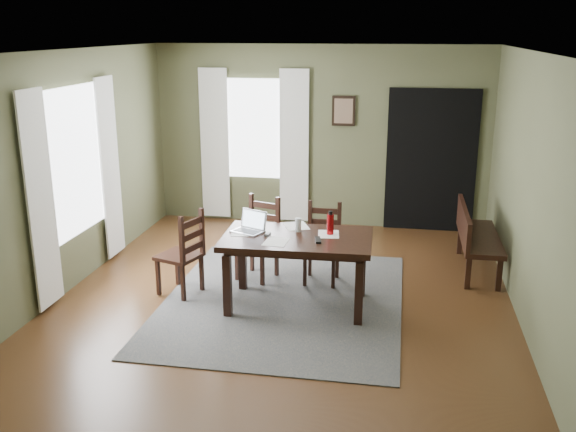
% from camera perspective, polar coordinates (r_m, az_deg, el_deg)
% --- Properties ---
extents(ground, '(5.00, 6.00, 0.01)m').
position_cam_1_polar(ground, '(7.21, -0.42, -7.58)').
color(ground, '#492C16').
extents(room_shell, '(5.02, 6.02, 2.71)m').
position_cam_1_polar(room_shell, '(6.68, -0.46, 6.73)').
color(room_shell, '#505437').
rests_on(room_shell, ground).
extents(rug, '(2.60, 3.20, 0.01)m').
position_cam_1_polar(rug, '(7.21, -0.42, -7.50)').
color(rug, '#464646').
rests_on(rug, ground).
extents(dining_table, '(1.60, 0.99, 0.79)m').
position_cam_1_polar(dining_table, '(6.83, 0.82, -2.60)').
color(dining_table, black).
rests_on(dining_table, rug).
extents(chair_end, '(0.54, 0.54, 0.98)m').
position_cam_1_polar(chair_end, '(7.30, -9.33, -3.37)').
color(chair_end, black).
rests_on(chair_end, rug).
extents(chair_back_left, '(0.54, 0.54, 0.98)m').
position_cam_1_polar(chair_back_left, '(7.71, -2.59, -2.07)').
color(chair_back_left, black).
rests_on(chair_back_left, rug).
extents(chair_back_right, '(0.43, 0.43, 0.94)m').
position_cam_1_polar(chair_back_right, '(7.60, 3.08, -2.52)').
color(chair_back_right, black).
rests_on(chair_back_right, rug).
extents(bench, '(0.46, 1.43, 0.81)m').
position_cam_1_polar(bench, '(8.24, 16.20, -1.53)').
color(bench, black).
rests_on(bench, ground).
extents(laptop, '(0.40, 0.37, 0.22)m').
position_cam_1_polar(laptop, '(6.97, -3.37, -0.90)').
color(laptop, '#B7B7BC').
rests_on(laptop, dining_table).
extents(computer_mouse, '(0.06, 0.09, 0.03)m').
position_cam_1_polar(computer_mouse, '(6.82, -1.83, -1.65)').
color(computer_mouse, '#3F3F42').
rests_on(computer_mouse, dining_table).
extents(tv_remote, '(0.09, 0.20, 0.02)m').
position_cam_1_polar(tv_remote, '(6.66, 2.68, -2.14)').
color(tv_remote, black).
rests_on(tv_remote, dining_table).
extents(drinking_glass, '(0.08, 0.08, 0.15)m').
position_cam_1_polar(drinking_glass, '(6.94, 0.92, -0.80)').
color(drinking_glass, silver).
rests_on(drinking_glass, dining_table).
extents(water_bottle, '(0.09, 0.09, 0.26)m').
position_cam_1_polar(water_bottle, '(6.85, 3.78, -0.69)').
color(water_bottle, '#9B0B0F').
rests_on(water_bottle, dining_table).
extents(paper_a, '(0.24, 0.30, 0.00)m').
position_cam_1_polar(paper_a, '(6.94, -4.23, -1.48)').
color(paper_a, white).
rests_on(paper_a, dining_table).
extents(paper_c, '(0.35, 0.39, 0.00)m').
position_cam_1_polar(paper_c, '(7.15, 0.73, -0.89)').
color(paper_c, white).
rests_on(paper_c, dining_table).
extents(paper_d, '(0.25, 0.31, 0.00)m').
position_cam_1_polar(paper_d, '(6.88, 3.62, -1.62)').
color(paper_d, white).
rests_on(paper_d, dining_table).
extents(paper_e, '(0.25, 0.32, 0.00)m').
position_cam_1_polar(paper_e, '(6.63, -1.07, -2.29)').
color(paper_e, white).
rests_on(paper_e, dining_table).
extents(window_left, '(0.01, 1.30, 1.70)m').
position_cam_1_polar(window_left, '(7.76, -18.45, 4.60)').
color(window_left, white).
rests_on(window_left, ground).
extents(window_back, '(1.00, 0.01, 1.50)m').
position_cam_1_polar(window_back, '(9.81, -3.03, 7.75)').
color(window_back, white).
rests_on(window_back, ground).
extents(curtain_left_near, '(0.03, 0.48, 2.30)m').
position_cam_1_polar(curtain_left_near, '(7.11, -21.14, 1.23)').
color(curtain_left_near, silver).
rests_on(curtain_left_near, ground).
extents(curtain_left_far, '(0.03, 0.48, 2.30)m').
position_cam_1_polar(curtain_left_far, '(8.51, -15.54, 4.11)').
color(curtain_left_far, silver).
rests_on(curtain_left_far, ground).
extents(curtain_back_left, '(0.44, 0.03, 2.30)m').
position_cam_1_polar(curtain_back_left, '(9.98, -6.53, 6.36)').
color(curtain_back_left, silver).
rests_on(curtain_back_left, ground).
extents(curtain_back_right, '(0.44, 0.03, 2.30)m').
position_cam_1_polar(curtain_back_right, '(9.70, 0.55, 6.17)').
color(curtain_back_right, silver).
rests_on(curtain_back_right, ground).
extents(framed_picture, '(0.34, 0.03, 0.44)m').
position_cam_1_polar(framed_picture, '(9.55, 4.96, 9.29)').
color(framed_picture, black).
rests_on(framed_picture, ground).
extents(doorway_back, '(1.30, 0.03, 2.10)m').
position_cam_1_polar(doorway_back, '(9.64, 12.60, 4.80)').
color(doorway_back, black).
rests_on(doorway_back, ground).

